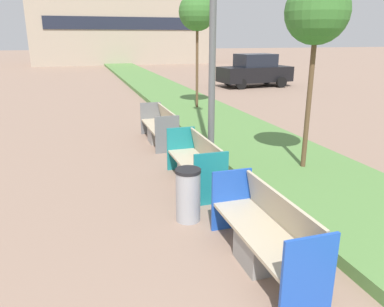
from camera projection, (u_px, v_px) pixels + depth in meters
The scene contains 9 objects.
planter_grass_strip at pixel (211, 118), 12.95m from camera, with size 2.80×120.00×0.18m.
building_backdrop at pixel (121, 28), 39.70m from camera, with size 18.12×5.54×7.39m.
bench_blue_frame at pixel (264, 238), 4.73m from camera, with size 0.65×2.03×0.94m.
bench_teal_frame at pixel (196, 167), 7.32m from camera, with size 0.65×1.96×0.94m.
bench_grey_frame at pixel (160, 129), 10.29m from camera, with size 0.65×2.12×0.94m.
litter_bin at pixel (188, 195), 5.86m from camera, with size 0.40×0.40×0.86m.
sapling_tree_near at pixel (317, 13), 7.01m from camera, with size 1.22×1.22×3.86m.
sapling_tree_far at pixel (197, 12), 13.53m from camera, with size 1.35×1.35×4.34m.
parked_car_distant at pixel (255, 71), 21.67m from camera, with size 4.35×2.15×1.86m.
Camera 1 is at (-1.18, 0.04, 2.80)m, focal length 35.00 mm.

